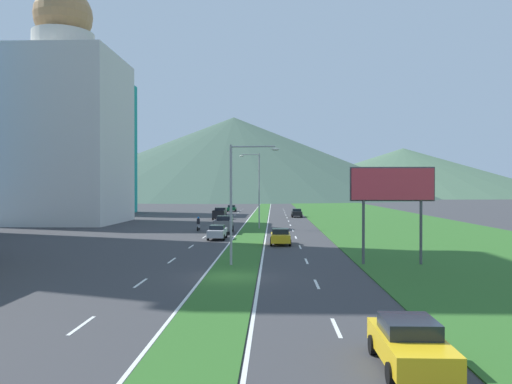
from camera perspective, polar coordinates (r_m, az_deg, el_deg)
ground_plane at (r=31.67m, az=-2.83°, el=-9.59°), size 600.00×600.00×0.00m
grass_median at (r=91.28m, az=0.32°, el=-2.94°), size 3.20×240.00×0.06m
grass_verge_right at (r=92.99m, az=13.13°, el=-2.89°), size 24.00×240.00×0.06m
lane_dash_left_1 at (r=22.24m, az=-18.98°, el=-13.97°), size 0.16×2.80×0.01m
lane_dash_left_2 at (r=30.65m, az=-12.84°, el=-9.93°), size 0.16×2.80×0.01m
lane_dash_left_3 at (r=39.33m, az=-9.44°, el=-7.60°), size 0.16×2.80×0.01m
lane_dash_left_4 at (r=48.15m, az=-7.31°, el=-6.10°), size 0.16×2.80×0.01m
lane_dash_left_5 at (r=57.03m, az=-5.84°, el=-5.06°), size 0.16×2.80×0.01m
lane_dash_left_6 at (r=65.96m, az=-4.77°, el=-4.30°), size 0.16×2.80×0.01m
lane_dash_left_7 at (r=74.91m, az=-3.96°, el=-3.72°), size 0.16×2.80×0.01m
lane_dash_left_8 at (r=83.87m, az=-3.32°, el=-3.26°), size 0.16×2.80×0.01m
lane_dash_left_9 at (r=92.85m, az=-2.80°, el=-2.89°), size 0.16×2.80×0.01m
lane_dash_left_10 at (r=101.84m, az=-2.38°, el=-2.59°), size 0.16×2.80×0.01m
lane_dash_left_11 at (r=110.84m, az=-2.03°, el=-2.34°), size 0.16×2.80×0.01m
lane_dash_left_12 at (r=119.84m, az=-1.73°, el=-2.12°), size 0.16×2.80×0.01m
lane_dash_left_13 at (r=128.85m, az=-1.47°, el=-1.93°), size 0.16×2.80×0.01m
lane_dash_right_1 at (r=21.01m, az=9.00°, el=-14.82°), size 0.16×2.80×0.01m
lane_dash_right_2 at (r=29.77m, az=6.83°, el=-10.23°), size 0.16×2.80×0.01m
lane_dash_right_3 at (r=38.65m, az=5.69°, el=-7.74°), size 0.16×2.80×0.01m
lane_dash_right_4 at (r=47.59m, az=4.98°, el=-6.17°), size 0.16×2.80×0.01m
lane_dash_right_5 at (r=56.56m, az=4.50°, el=-5.10°), size 0.16×2.80×0.01m
lane_dash_right_6 at (r=65.55m, az=4.15°, el=-4.33°), size 0.16×2.80×0.01m
lane_dash_right_7 at (r=74.55m, az=3.88°, el=-3.74°), size 0.16×2.80×0.01m
lane_dash_right_8 at (r=83.55m, az=3.67°, el=-3.28°), size 0.16×2.80×0.01m
lane_dash_right_9 at (r=92.57m, az=3.51°, el=-2.90°), size 0.16×2.80×0.01m
lane_dash_right_10 at (r=101.58m, az=3.37°, el=-2.60°), size 0.16×2.80×0.01m
lane_dash_right_11 at (r=110.60m, az=3.26°, el=-2.34°), size 0.16×2.80×0.01m
lane_dash_right_12 at (r=119.62m, az=3.16°, el=-2.12°), size 0.16×2.80×0.01m
lane_dash_right_13 at (r=128.64m, az=3.08°, el=-1.94°), size 0.16×2.80×0.01m
edge_line_median_left at (r=91.34m, az=-0.78°, el=-2.95°), size 0.16×240.00×0.01m
edge_line_median_right at (r=91.24m, az=1.42°, el=-2.95°), size 0.16×240.00×0.01m
domed_building at (r=84.87m, az=-20.79°, el=6.87°), size 17.38×17.38×36.54m
midrise_colored at (r=113.92m, az=-17.40°, el=4.81°), size 13.59×13.59×28.20m
hill_far_left at (r=317.51m, az=-19.60°, el=3.43°), size 178.67×178.67×43.45m
hill_far_center at (r=274.48m, az=-2.51°, el=3.90°), size 212.43×212.43×43.27m
hill_far_right at (r=337.60m, az=16.19°, el=2.16°), size 191.45×191.45×30.50m
street_lamp_near at (r=35.87m, az=-2.14°, el=-0.31°), size 3.51×0.51×8.58m
street_lamp_mid at (r=67.68m, az=0.14°, el=0.68°), size 2.72×0.30×10.09m
billboard_roadside at (r=37.49m, az=15.07°, el=0.33°), size 6.03×0.28×7.03m
car_0 at (r=16.92m, az=16.90°, el=-15.95°), size 1.99×4.24×1.51m
car_1 at (r=54.58m, az=-4.36°, el=-4.49°), size 1.86×4.71×1.52m
car_2 at (r=94.66m, az=4.60°, el=-2.35°), size 1.96×4.46×1.55m
car_3 at (r=115.95m, az=-2.75°, el=-1.84°), size 2.00×4.04×1.49m
car_4 at (r=49.42m, az=2.76°, el=-5.01°), size 1.99×4.23×1.54m
pickup_truck_0 at (r=62.21m, az=-3.65°, el=-3.69°), size 2.18×5.40×2.00m
pickup_truck_1 at (r=88.06m, az=-4.08°, el=-2.44°), size 2.18×5.40×2.00m
motorcycle_rider at (r=65.45m, az=-6.49°, el=-3.69°), size 0.36×2.00×1.80m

